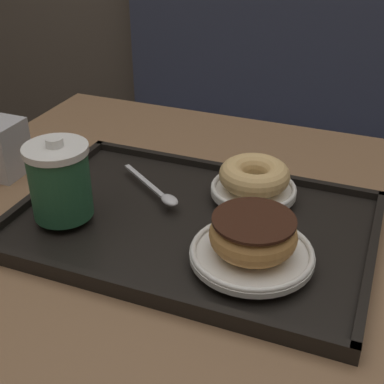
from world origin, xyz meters
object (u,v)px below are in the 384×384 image
at_px(donut_plain, 254,175).
at_px(spoon, 161,194).
at_px(donut_chocolate_glazed, 253,234).
at_px(coffee_cup_front, 60,180).

distance_m(donut_plain, spoon, 0.15).
bearing_deg(donut_plain, spoon, -154.68).
height_order(donut_chocolate_glazed, donut_plain, donut_chocolate_glazed).
bearing_deg(coffee_cup_front, donut_chocolate_glazed, 0.09).
distance_m(donut_chocolate_glazed, donut_plain, 0.17).
distance_m(coffee_cup_front, donut_chocolate_glazed, 0.29).
height_order(coffee_cup_front, donut_chocolate_glazed, coffee_cup_front).
bearing_deg(spoon, donut_plain, 60.63).
height_order(coffee_cup_front, donut_plain, coffee_cup_front).
bearing_deg(spoon, coffee_cup_front, -103.24).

